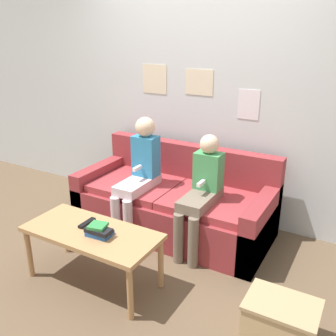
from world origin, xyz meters
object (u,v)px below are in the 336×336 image
object	(u,v)px
storage_box	(280,321)
coffee_table	(92,237)
tv_remote	(87,223)
couch	(175,204)
person_right	(202,190)
person_left	(139,171)

from	to	relation	value
storage_box	coffee_table	bearing A→B (deg)	-175.00
tv_remote	storage_box	xyz separation A→B (m)	(1.54, 0.06, -0.32)
coffee_table	storage_box	world-z (taller)	coffee_table
couch	person_right	bearing A→B (deg)	-28.44
couch	tv_remote	size ratio (longest dim) A/B	11.14
person_right	couch	bearing A→B (deg)	151.56
person_left	person_right	xyz separation A→B (m)	(0.66, -0.01, -0.05)
couch	storage_box	distance (m)	1.60
storage_box	tv_remote	bearing A→B (deg)	-177.63
person_right	tv_remote	xyz separation A→B (m)	(-0.62, -0.80, -0.12)
person_right	person_left	bearing A→B (deg)	178.79
person_left	person_right	distance (m)	0.67
person_left	storage_box	xyz separation A→B (m)	(1.58, -0.75, -0.49)
person_right	storage_box	size ratio (longest dim) A/B	2.29
couch	person_left	distance (m)	0.50
person_left	tv_remote	distance (m)	0.83
couch	storage_box	world-z (taller)	couch
storage_box	person_left	bearing A→B (deg)	154.68
couch	person_left	size ratio (longest dim) A/B	1.68
coffee_table	person_left	bearing A→B (deg)	99.05
coffee_table	tv_remote	size ratio (longest dim) A/B	6.28
coffee_table	person_right	distance (m)	1.02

